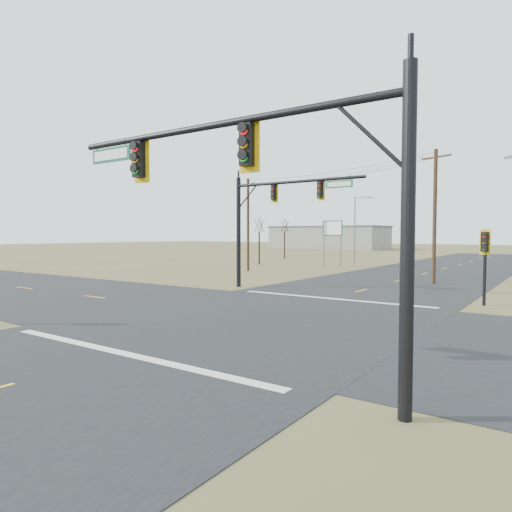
{
  "coord_description": "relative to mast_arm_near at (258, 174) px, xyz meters",
  "views": [
    {
      "loc": [
        11.54,
        -16.83,
        3.82
      ],
      "look_at": [
        -0.88,
        1.0,
        2.76
      ],
      "focal_mm": 32.0,
      "sensor_mm": 36.0,
      "label": 1
    }
  ],
  "objects": [
    {
      "name": "utility_pole_far",
      "position": [
        -21.06,
        28.7,
        -0.36
      ],
      "size": [
        2.17,
        1.03,
        9.48
      ],
      "rotation": [
        0.0,
        0.0,
        -0.41
      ],
      "color": "#442D1D",
      "rests_on": "ground"
    },
    {
      "name": "bare_tree_a",
      "position": [
        -25.71,
        37.49,
        -0.29
      ],
      "size": [
        3.04,
        3.04,
        6.31
      ],
      "rotation": [
        0.0,
        0.0,
        -0.2
      ],
      "color": "black",
      "rests_on": "ground"
    },
    {
      "name": "mast_arm_near",
      "position": [
        0.0,
        0.0,
        0.0
      ],
      "size": [
        10.52,
        0.46,
        7.26
      ],
      "rotation": [
        0.0,
        0.0,
        0.12
      ],
      "color": "black",
      "rests_on": "ground"
    },
    {
      "name": "stop_bar_far",
      "position": [
        -5.14,
        15.04,
        -5.25
      ],
      "size": [
        12.0,
        0.4,
        0.01
      ],
      "primitive_type": "cube",
      "color": "silver",
      "rests_on": "road_ns"
    },
    {
      "name": "highway_sign",
      "position": [
        -16.58,
        39.2,
        -1.43
      ],
      "size": [
        2.8,
        0.76,
        5.37
      ],
      "rotation": [
        0.0,
        0.0,
        -0.24
      ],
      "color": "slate",
      "rests_on": "ground"
    },
    {
      "name": "streetlight_c",
      "position": [
        -16.63,
        46.37,
        -0.41
      ],
      "size": [
        2.42,
        0.28,
        8.68
      ],
      "rotation": [
        0.0,
        0.0,
        -0.14
      ],
      "color": "slate",
      "rests_on": "ground"
    },
    {
      "name": "road_ew",
      "position": [
        -5.14,
        7.54,
        -5.27
      ],
      "size": [
        160.0,
        14.0,
        0.02
      ],
      "primitive_type": "cube",
      "color": "black",
      "rests_on": "ground"
    },
    {
      "name": "warehouse_left",
      "position": [
        -45.14,
        97.54,
        -2.53
      ],
      "size": [
        28.0,
        14.0,
        5.5
      ],
      "primitive_type": "cube",
      "color": "gray",
      "rests_on": "ground"
    },
    {
      "name": "mast_arm_far",
      "position": [
        -10.57,
        16.92,
        0.33
      ],
      "size": [
        9.68,
        0.45,
        7.84
      ],
      "rotation": [
        0.0,
        0.0,
        -0.08
      ],
      "color": "black",
      "rests_on": "ground"
    },
    {
      "name": "utility_pole_near",
      "position": [
        -2.3,
        26.99,
        -0.0
      ],
      "size": [
        2.36,
        1.05,
        10.22
      ],
      "rotation": [
        0.0,
        0.0,
        -0.38
      ],
      "color": "#442D1D",
      "rests_on": "ground"
    },
    {
      "name": "bare_tree_b",
      "position": [
        -29.96,
        50.56,
        -0.08
      ],
      "size": [
        2.99,
        2.99,
        6.51
      ],
      "rotation": [
        0.0,
        0.0,
        0.19
      ],
      "color": "black",
      "rests_on": "ground"
    },
    {
      "name": "road_ns",
      "position": [
        -5.14,
        7.54,
        -5.27
      ],
      "size": [
        14.0,
        160.0,
        0.02
      ],
      "primitive_type": "cube",
      "color": "black",
      "rests_on": "ground"
    },
    {
      "name": "pedestal_signal_ne",
      "position": [
        2.58,
        17.33,
        -2.26
      ],
      "size": [
        0.65,
        0.56,
        4.1
      ],
      "rotation": [
        0.0,
        0.0,
        -0.29
      ],
      "color": "black",
      "rests_on": "ground"
    },
    {
      "name": "ground",
      "position": [
        -5.14,
        7.54,
        -5.28
      ],
      "size": [
        320.0,
        320.0,
        0.0
      ],
      "primitive_type": "plane",
      "color": "brown",
      "rests_on": "ground"
    },
    {
      "name": "stop_bar_near",
      "position": [
        -5.14,
        0.04,
        -5.25
      ],
      "size": [
        12.0,
        0.4,
        0.01
      ],
      "primitive_type": "cube",
      "color": "silver",
      "rests_on": "road_ns"
    }
  ]
}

